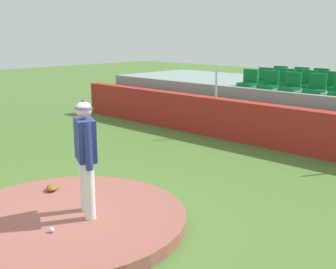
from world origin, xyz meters
The scene contains 19 objects.
ground_plane centered at (0.00, 0.00, 0.00)m, with size 60.00×60.00×0.00m, color #496D2D.
pitchers_mound centered at (0.00, 0.00, 0.10)m, with size 3.73×3.73×0.19m, color #8E5144.
pitcher centered at (0.23, 0.23, 1.24)m, with size 0.72×0.45×1.81m.
baseball centered at (0.39, -0.52, 0.23)m, with size 0.07×0.07×0.07m, color white.
fielding_glove centered at (-1.10, 0.40, 0.25)m, with size 0.30×0.20×0.11m, color brown.
brick_barrier centered at (0.00, 6.48, 0.57)m, with size 15.79×0.40×1.13m, color #A52820.
fence_post_left centered at (-2.12, 6.48, 1.55)m, with size 0.06×0.06×0.83m, color silver.
bleacher_platform centered at (0.00, 8.97, 0.71)m, with size 14.75×3.80×1.41m, color gray.
stadium_chair_0 centered at (-1.77, 7.61, 1.57)m, with size 0.48×0.44×0.50m.
stadium_chair_1 centered at (-1.06, 7.60, 1.57)m, with size 0.48×0.44×0.50m.
stadium_chair_2 centered at (-0.36, 7.58, 1.57)m, with size 0.48×0.44×0.50m.
stadium_chair_3 centered at (0.35, 7.59, 1.57)m, with size 0.48×0.44×0.50m.
stadium_chair_6 centered at (-1.77, 8.47, 1.57)m, with size 0.48×0.44×0.50m.
stadium_chair_7 centered at (-1.04, 8.52, 1.57)m, with size 0.48×0.44×0.50m.
stadium_chair_8 centered at (-0.33, 8.49, 1.57)m, with size 0.48×0.44×0.50m.
stadium_chair_9 centered at (0.36, 8.51, 1.57)m, with size 0.48×0.44×0.50m.
stadium_chair_12 centered at (-1.78, 9.38, 1.57)m, with size 0.48×0.44×0.50m.
stadium_chair_13 centered at (-1.03, 9.39, 1.57)m, with size 0.48×0.44×0.50m.
stadium_chair_14 centered at (-0.37, 9.36, 1.57)m, with size 0.48×0.44×0.50m.
Camera 1 is at (5.52, -3.48, 2.95)m, focal length 46.40 mm.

